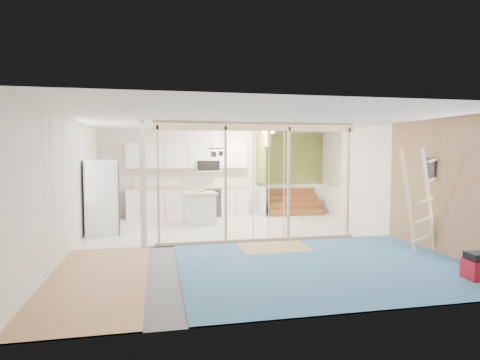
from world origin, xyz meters
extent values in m
cube|color=slate|center=(0.00, 0.00, 0.00)|extent=(7.00, 8.00, 0.01)
cube|color=white|center=(0.00, 0.00, 2.60)|extent=(7.00, 8.00, 0.01)
cube|color=white|center=(0.00, 4.00, 1.30)|extent=(7.00, 0.01, 2.60)
cube|color=white|center=(0.00, -4.00, 1.30)|extent=(7.00, 0.01, 2.60)
cube|color=white|center=(-3.50, 0.00, 1.30)|extent=(0.01, 8.00, 2.60)
cube|color=white|center=(3.50, 0.00, 1.30)|extent=(0.01, 8.00, 2.60)
cube|color=silver|center=(0.00, 2.00, 0.01)|extent=(7.00, 4.00, 0.02)
cube|color=#416AA0|center=(1.00, -2.00, 0.01)|extent=(5.00, 4.00, 0.02)
cube|color=tan|center=(-2.75, -2.00, 0.01)|extent=(1.50, 4.00, 0.02)
cube|color=tan|center=(0.50, -0.60, 0.02)|extent=(1.40, 1.00, 0.01)
cube|color=tan|center=(0.30, 0.00, 2.50)|extent=(4.40, 0.09, 0.18)
cube|color=tan|center=(0.30, 0.00, 0.05)|extent=(4.40, 0.09, 0.06)
cube|color=silver|center=(-2.10, 0.00, 1.30)|extent=(0.12, 0.14, 2.60)
cube|color=tan|center=(-1.80, 0.00, 1.30)|extent=(0.04, 0.09, 2.40)
cube|color=tan|center=(-0.40, 0.00, 1.30)|extent=(0.05, 0.09, 2.40)
cube|color=tan|center=(1.00, 0.00, 1.30)|extent=(0.04, 0.09, 2.40)
cube|color=tan|center=(2.40, 0.00, 1.30)|extent=(0.04, 0.09, 2.40)
cylinder|color=silver|center=(0.20, -0.03, 1.22)|extent=(0.02, 0.02, 2.35)
cylinder|color=silver|center=(0.90, 0.02, 1.22)|extent=(0.02, 0.02, 2.35)
cylinder|color=silver|center=(0.55, 0.00, 1.22)|extent=(0.02, 0.02, 2.35)
cube|color=white|center=(-0.90, 3.70, 0.44)|extent=(3.60, 0.60, 0.88)
cube|color=beige|center=(-0.90, 3.70, 0.91)|extent=(3.66, 0.64, 0.05)
cube|color=white|center=(-3.20, 2.60, 0.44)|extent=(0.60, 1.60, 0.88)
cube|color=beige|center=(-3.20, 2.60, 0.91)|extent=(0.64, 1.64, 0.05)
cube|color=white|center=(-0.90, 3.82, 1.85)|extent=(3.60, 0.34, 0.75)
cube|color=white|center=(-0.30, 3.78, 1.55)|extent=(0.72, 0.38, 0.36)
cube|color=black|center=(-0.30, 3.59, 1.55)|extent=(0.68, 0.02, 0.30)
cube|color=olive|center=(1.30, 3.55, 1.80)|extent=(0.10, 0.90, 1.60)
cube|color=white|center=(1.30, 3.55, 0.45)|extent=(0.10, 0.90, 0.90)
cube|color=olive|center=(1.30, 2.85, 2.35)|extent=(0.10, 0.50, 0.50)
cube|color=olive|center=(2.40, 3.97, 1.75)|extent=(2.20, 0.04, 1.60)
cube|color=white|center=(2.40, 3.97, 0.45)|extent=(2.20, 0.04, 0.90)
cube|color=brown|center=(2.35, 3.20, 0.10)|extent=(1.70, 0.26, 0.20)
cube|color=brown|center=(2.35, 3.46, 0.30)|extent=(1.70, 0.26, 0.20)
cube|color=brown|center=(2.35, 3.72, 0.50)|extent=(1.70, 0.26, 0.20)
cube|color=brown|center=(2.35, 3.98, 0.70)|extent=(1.70, 0.26, 0.20)
torus|color=black|center=(-0.30, 1.90, 2.05)|extent=(0.52, 0.52, 0.02)
cylinder|color=black|center=(-0.45, 1.90, 2.30)|extent=(0.01, 0.01, 0.50)
cylinder|color=black|center=(-0.15, 1.90, 2.30)|extent=(0.01, 0.01, 0.50)
cylinder|color=#343439|center=(-0.40, 1.80, 1.90)|extent=(0.14, 0.14, 0.14)
cylinder|color=#343439|center=(-0.18, 2.00, 1.92)|extent=(0.12, 0.12, 0.12)
cube|color=#AB7C5D|center=(3.48, -2.00, 1.30)|extent=(0.02, 4.00, 2.60)
cube|color=#343439|center=(3.43, -1.40, 1.65)|extent=(0.04, 0.30, 0.40)
cylinder|color=#FFEABF|center=(1.40, 3.00, 2.54)|extent=(0.32, 0.32, 0.08)
cube|color=white|center=(-3.11, 1.54, 0.89)|extent=(0.87, 0.85, 1.77)
cube|color=#343439|center=(-2.74, 1.54, 0.89)|extent=(0.13, 0.70, 1.74)
cube|color=silver|center=(-0.71, 2.46, 0.40)|extent=(0.83, 0.83, 0.81)
cube|color=beige|center=(-0.71, 2.46, 0.85)|extent=(0.92, 0.92, 0.05)
imported|color=silver|center=(-0.64, 2.51, 0.90)|extent=(0.24, 0.24, 0.06)
imported|color=#A1A3B3|center=(-2.50, 3.64, 1.09)|extent=(0.15, 0.15, 0.32)
imported|color=white|center=(0.70, 3.67, 1.02)|extent=(0.10, 0.10, 0.17)
cube|color=beige|center=(2.86, -1.58, 1.02)|extent=(0.48, 0.13, 2.01)
cube|color=beige|center=(3.30, -1.58, 1.02)|extent=(0.48, 0.13, 2.01)
cube|color=beige|center=(3.13, -1.58, 0.28)|extent=(0.48, 0.13, 0.13)
cube|color=beige|center=(3.22, -1.58, 0.66)|extent=(0.48, 0.13, 0.13)
cube|color=beige|center=(3.30, -1.58, 1.05)|extent=(0.48, 0.13, 0.13)
cube|color=beige|center=(3.38, -1.58, 1.44)|extent=(0.48, 0.13, 0.13)
cube|color=beige|center=(3.46, -1.58, 1.82)|extent=(0.48, 0.13, 0.13)
camera|label=1|loc=(-1.83, -8.34, 1.96)|focal=30.00mm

